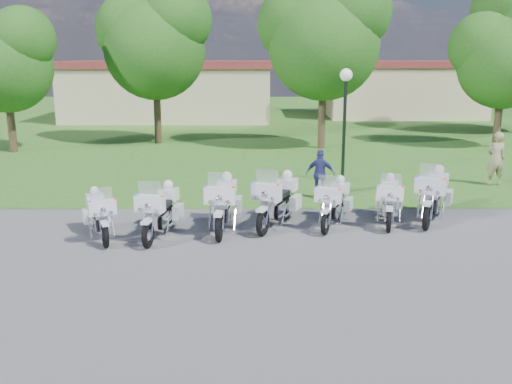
{
  "coord_description": "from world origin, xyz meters",
  "views": [
    {
      "loc": [
        0.03,
        -13.29,
        4.41
      ],
      "look_at": [
        0.06,
        1.2,
        0.95
      ],
      "focal_mm": 40.0,
      "sensor_mm": 36.0,
      "label": 1
    }
  ],
  "objects_px": {
    "lamp_post": "(345,97)",
    "bystander_a": "(496,159)",
    "motorcycle_5": "(389,200)",
    "motorcycle_0": "(99,214)",
    "motorcycle_4": "(334,202)",
    "motorcycle_6": "(434,195)",
    "bystander_c": "(320,174)",
    "motorcycle_1": "(160,211)",
    "motorcycle_3": "(277,200)",
    "motorcycle_2": "(224,203)"
  },
  "relations": [
    {
      "from": "motorcycle_4",
      "to": "motorcycle_6",
      "type": "relative_size",
      "value": 0.89
    },
    {
      "from": "motorcycle_5",
      "to": "motorcycle_6",
      "type": "xyz_separation_m",
      "value": [
        1.26,
        0.23,
        0.09
      ]
    },
    {
      "from": "motorcycle_0",
      "to": "motorcycle_5",
      "type": "height_order",
      "value": "motorcycle_5"
    },
    {
      "from": "motorcycle_0",
      "to": "motorcycle_3",
      "type": "bearing_deg",
      "value": 170.4
    },
    {
      "from": "motorcycle_2",
      "to": "motorcycle_3",
      "type": "distance_m",
      "value": 1.45
    },
    {
      "from": "motorcycle_1",
      "to": "motorcycle_4",
      "type": "height_order",
      "value": "motorcycle_1"
    },
    {
      "from": "motorcycle_4",
      "to": "motorcycle_3",
      "type": "bearing_deg",
      "value": 21.34
    },
    {
      "from": "motorcycle_4",
      "to": "motorcycle_6",
      "type": "distance_m",
      "value": 2.83
    },
    {
      "from": "motorcycle_4",
      "to": "lamp_post",
      "type": "relative_size",
      "value": 0.53
    },
    {
      "from": "lamp_post",
      "to": "bystander_c",
      "type": "bearing_deg",
      "value": -113.86
    },
    {
      "from": "motorcycle_6",
      "to": "bystander_c",
      "type": "height_order",
      "value": "motorcycle_6"
    },
    {
      "from": "motorcycle_4",
      "to": "bystander_c",
      "type": "distance_m",
      "value": 2.97
    },
    {
      "from": "motorcycle_1",
      "to": "motorcycle_5",
      "type": "relative_size",
      "value": 1.05
    },
    {
      "from": "motorcycle_5",
      "to": "bystander_a",
      "type": "distance_m",
      "value": 6.61
    },
    {
      "from": "motorcycle_1",
      "to": "bystander_c",
      "type": "xyz_separation_m",
      "value": [
        4.43,
        3.89,
        0.13
      ]
    },
    {
      "from": "motorcycle_4",
      "to": "motorcycle_5",
      "type": "relative_size",
      "value": 0.96
    },
    {
      "from": "lamp_post",
      "to": "bystander_c",
      "type": "height_order",
      "value": "lamp_post"
    },
    {
      "from": "lamp_post",
      "to": "bystander_a",
      "type": "relative_size",
      "value": 2.13
    },
    {
      "from": "motorcycle_1",
      "to": "bystander_a",
      "type": "relative_size",
      "value": 1.23
    },
    {
      "from": "motorcycle_5",
      "to": "lamp_post",
      "type": "relative_size",
      "value": 0.55
    },
    {
      "from": "motorcycle_4",
      "to": "motorcycle_5",
      "type": "bearing_deg",
      "value": -150.07
    },
    {
      "from": "motorcycle_0",
      "to": "motorcycle_4",
      "type": "bearing_deg",
      "value": 167.31
    },
    {
      "from": "motorcycle_3",
      "to": "motorcycle_1",
      "type": "bearing_deg",
      "value": 39.6
    },
    {
      "from": "motorcycle_6",
      "to": "lamp_post",
      "type": "relative_size",
      "value": 0.6
    },
    {
      "from": "motorcycle_1",
      "to": "motorcycle_5",
      "type": "xyz_separation_m",
      "value": [
        6.0,
        1.17,
        -0.03
      ]
    },
    {
      "from": "motorcycle_2",
      "to": "motorcycle_6",
      "type": "height_order",
      "value": "motorcycle_6"
    },
    {
      "from": "motorcycle_3",
      "to": "motorcycle_4",
      "type": "xyz_separation_m",
      "value": [
        1.51,
        0.02,
        -0.07
      ]
    },
    {
      "from": "bystander_a",
      "to": "motorcycle_4",
      "type": "bearing_deg",
      "value": 33.98
    },
    {
      "from": "bystander_c",
      "to": "motorcycle_3",
      "type": "bearing_deg",
      "value": 75.53
    },
    {
      "from": "motorcycle_1",
      "to": "motorcycle_6",
      "type": "distance_m",
      "value": 7.39
    },
    {
      "from": "motorcycle_6",
      "to": "motorcycle_4",
      "type": "bearing_deg",
      "value": 34.6
    },
    {
      "from": "motorcycle_1",
      "to": "motorcycle_6",
      "type": "bearing_deg",
      "value": -160.33
    },
    {
      "from": "bystander_a",
      "to": "motorcycle_5",
      "type": "bearing_deg",
      "value": 40.38
    },
    {
      "from": "bystander_a",
      "to": "bystander_c",
      "type": "bearing_deg",
      "value": 12.84
    },
    {
      "from": "motorcycle_5",
      "to": "lamp_post",
      "type": "distance_m",
      "value": 5.73
    },
    {
      "from": "motorcycle_5",
      "to": "motorcycle_4",
      "type": "bearing_deg",
      "value": 22.01
    },
    {
      "from": "motorcycle_4",
      "to": "motorcycle_6",
      "type": "height_order",
      "value": "motorcycle_6"
    },
    {
      "from": "motorcycle_1",
      "to": "bystander_c",
      "type": "bearing_deg",
      "value": -129.96
    },
    {
      "from": "lamp_post",
      "to": "bystander_a",
      "type": "bearing_deg",
      "value": -6.43
    },
    {
      "from": "motorcycle_6",
      "to": "bystander_a",
      "type": "bearing_deg",
      "value": -103.6
    },
    {
      "from": "motorcycle_1",
      "to": "motorcycle_4",
      "type": "bearing_deg",
      "value": -159.57
    },
    {
      "from": "lamp_post",
      "to": "bystander_a",
      "type": "height_order",
      "value": "lamp_post"
    },
    {
      "from": "motorcycle_3",
      "to": "bystander_c",
      "type": "xyz_separation_m",
      "value": [
        1.47,
        2.98,
        0.08
      ]
    },
    {
      "from": "motorcycle_1",
      "to": "motorcycle_3",
      "type": "relative_size",
      "value": 0.99
    },
    {
      "from": "motorcycle_2",
      "to": "motorcycle_4",
      "type": "height_order",
      "value": "motorcycle_2"
    },
    {
      "from": "lamp_post",
      "to": "bystander_c",
      "type": "xyz_separation_m",
      "value": [
        -1.09,
        -2.46,
        -2.26
      ]
    },
    {
      "from": "motorcycle_0",
      "to": "bystander_c",
      "type": "height_order",
      "value": "bystander_c"
    },
    {
      "from": "motorcycle_2",
      "to": "motorcycle_6",
      "type": "xyz_separation_m",
      "value": [
        5.7,
        0.85,
        0.02
      ]
    },
    {
      "from": "motorcycle_5",
      "to": "motorcycle_0",
      "type": "bearing_deg",
      "value": 22.65
    },
    {
      "from": "motorcycle_1",
      "to": "lamp_post",
      "type": "distance_m",
      "value": 8.74
    }
  ]
}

